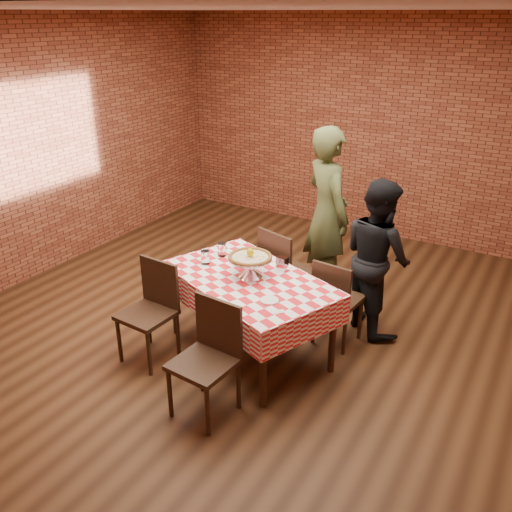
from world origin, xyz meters
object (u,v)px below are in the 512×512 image
(water_glass_right, at_px, (222,250))
(chair_near_right, at_px, (203,363))
(chair_near_left, at_px, (147,315))
(diner_olive, at_px, (327,214))
(chair_far_left, at_px, (288,270))
(diner_black, at_px, (377,257))
(water_glass_left, at_px, (205,257))
(chair_far_right, at_px, (338,301))
(pizza, at_px, (250,257))
(condiment_caddy, at_px, (282,264))
(pizza_stand, at_px, (250,267))
(table, at_px, (249,315))

(water_glass_right, distance_m, chair_near_right, 1.36)
(chair_near_left, xyz_separation_m, diner_olive, (0.83, 1.96, 0.48))
(chair_far_left, distance_m, diner_black, 0.92)
(water_glass_left, height_order, chair_far_right, water_glass_left)
(pizza, xyz_separation_m, water_glass_right, (-0.46, 0.24, -0.12))
(condiment_caddy, relative_size, diner_black, 0.08)
(water_glass_left, bearing_deg, chair_near_left, -110.30)
(diner_olive, bearing_deg, pizza_stand, 122.79)
(water_glass_right, xyz_separation_m, chair_near_right, (0.60, -1.16, -0.36))
(water_glass_left, xyz_separation_m, diner_olive, (0.61, 1.36, 0.11))
(table, distance_m, chair_far_left, 0.85)
(condiment_caddy, height_order, chair_near_left, chair_near_left)
(water_glass_right, bearing_deg, chair_near_left, -107.16)
(chair_far_left, height_order, diner_olive, diner_olive)
(pizza, relative_size, chair_far_left, 0.41)
(chair_near_left, bearing_deg, condiment_caddy, 46.65)
(water_glass_right, bearing_deg, table, -30.29)
(table, xyz_separation_m, condiment_caddy, (0.18, 0.28, 0.45))
(pizza, height_order, chair_far_right, pizza)
(condiment_caddy, relative_size, chair_far_left, 0.14)
(water_glass_right, bearing_deg, condiment_caddy, 0.95)
(table, distance_m, pizza, 0.56)
(condiment_caddy, height_order, chair_far_right, condiment_caddy)
(pizza, xyz_separation_m, diner_olive, (0.12, 1.37, -0.01))
(diner_olive, bearing_deg, chair_near_left, 104.84)
(water_glass_right, bearing_deg, chair_near_right, -62.79)
(table, xyz_separation_m, pizza_stand, (-0.01, 0.03, 0.47))
(pizza, relative_size, diner_olive, 0.21)
(pizza_stand, height_order, chair_far_left, chair_far_left)
(chair_near_right, bearing_deg, chair_far_right, 76.14)
(diner_olive, height_order, diner_black, diner_olive)
(pizza, xyz_separation_m, chair_near_left, (-0.71, -0.59, -0.49))
(water_glass_left, xyz_separation_m, condiment_caddy, (0.67, 0.24, 0.00))
(pizza_stand, bearing_deg, diner_black, 49.29)
(chair_near_right, height_order, diner_olive, diner_olive)
(table, bearing_deg, condiment_caddy, 57.18)
(water_glass_left, height_order, water_glass_right, same)
(pizza_stand, xyz_separation_m, condiment_caddy, (0.19, 0.25, -0.02))
(chair_far_right, bearing_deg, chair_near_right, 76.90)
(pizza_stand, relative_size, pizza, 1.03)
(chair_near_right, bearing_deg, table, 103.32)
(chair_far_right, bearing_deg, pizza_stand, 45.69)
(diner_olive, relative_size, diner_black, 1.22)
(table, distance_m, chair_near_right, 0.91)
(water_glass_right, xyz_separation_m, chair_far_right, (1.09, 0.30, -0.39))
(condiment_caddy, xyz_separation_m, chair_far_left, (-0.22, 0.56, -0.35))
(pizza_stand, xyz_separation_m, diner_olive, (0.12, 1.37, 0.08))
(chair_far_left, relative_size, diner_olive, 0.50)
(chair_far_left, xyz_separation_m, chair_far_right, (0.66, -0.27, -0.04))
(pizza_stand, relative_size, chair_near_left, 0.43)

